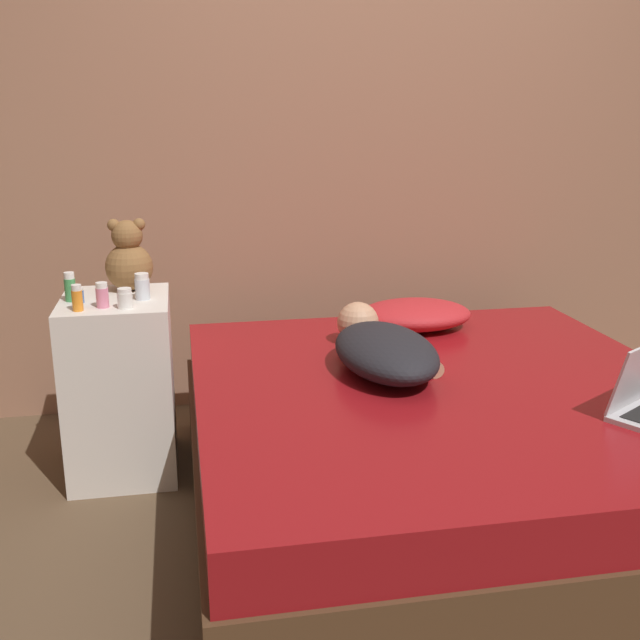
% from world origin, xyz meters
% --- Properties ---
extents(ground_plane, '(12.00, 12.00, 0.00)m').
position_xyz_m(ground_plane, '(0.00, 0.00, 0.00)').
color(ground_plane, brown).
extents(wall_back, '(8.00, 0.06, 2.60)m').
position_xyz_m(wall_back, '(0.00, 1.19, 1.30)').
color(wall_back, '#996B51').
rests_on(wall_back, ground_plane).
extents(bed, '(1.73, 1.82, 0.48)m').
position_xyz_m(bed, '(0.00, 0.00, 0.24)').
color(bed, '#4C331E').
rests_on(bed, ground_plane).
extents(nightstand, '(0.40, 0.48, 0.70)m').
position_xyz_m(nightstand, '(-1.13, 0.54, 0.35)').
color(nightstand, silver).
rests_on(nightstand, ground_plane).
extents(pillow, '(0.49, 0.36, 0.12)m').
position_xyz_m(pillow, '(0.10, 0.65, 0.54)').
color(pillow, red).
rests_on(pillow, bed).
extents(person_lying, '(0.37, 0.74, 0.17)m').
position_xyz_m(person_lying, '(-0.17, 0.18, 0.56)').
color(person_lying, black).
rests_on(person_lying, bed).
extents(teddy_bear, '(0.18, 0.18, 0.28)m').
position_xyz_m(teddy_bear, '(-1.07, 0.67, 0.82)').
color(teddy_bear, brown).
rests_on(teddy_bear, nightstand).
extents(bottle_pink, '(0.04, 0.04, 0.09)m').
position_xyz_m(bottle_pink, '(-1.15, 0.41, 0.74)').
color(bottle_pink, pink).
rests_on(bottle_pink, nightstand).
extents(bottle_white, '(0.05, 0.05, 0.07)m').
position_xyz_m(bottle_white, '(-1.07, 0.38, 0.73)').
color(bottle_white, white).
rests_on(bottle_white, nightstand).
extents(bottle_clear, '(0.06, 0.06, 0.10)m').
position_xyz_m(bottle_clear, '(-1.02, 0.50, 0.75)').
color(bottle_clear, silver).
rests_on(bottle_clear, nightstand).
extents(bottle_blue, '(0.03, 0.03, 0.06)m').
position_xyz_m(bottle_blue, '(-1.24, 0.49, 0.73)').
color(bottle_blue, '#3866B2').
rests_on(bottle_blue, nightstand).
extents(bottle_orange, '(0.04, 0.04, 0.09)m').
position_xyz_m(bottle_orange, '(-1.24, 0.38, 0.74)').
color(bottle_orange, orange).
rests_on(bottle_orange, nightstand).
extents(bottle_green, '(0.04, 0.04, 0.11)m').
position_xyz_m(bottle_green, '(-1.28, 0.53, 0.75)').
color(bottle_green, '#3D8E4C').
rests_on(bottle_green, nightstand).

